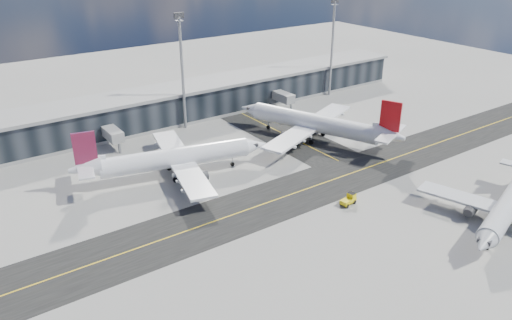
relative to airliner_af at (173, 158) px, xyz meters
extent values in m
plane|color=gray|center=(15.11, -24.27, -3.99)|extent=(300.00, 300.00, 0.00)
cube|color=black|center=(15.11, -20.27, -3.98)|extent=(180.00, 14.00, 0.02)
cube|color=black|center=(33.11, 10.73, -3.98)|extent=(14.00, 50.00, 0.02)
cube|color=yellow|center=(15.11, -20.27, -3.96)|extent=(180.00, 0.25, 0.01)
cube|color=yellow|center=(33.11, 10.73, -3.96)|extent=(0.25, 50.00, 0.01)
cube|color=black|center=(15.11, 30.73, 0.01)|extent=(150.00, 12.00, 8.00)
cube|color=gray|center=(15.11, 30.73, 4.41)|extent=(152.00, 13.00, 0.80)
cube|color=gray|center=(15.11, 30.73, -3.59)|extent=(150.00, 12.20, 0.80)
cube|color=gray|center=(-4.89, 22.73, -0.49)|extent=(3.00, 10.00, 2.40)
cylinder|color=gray|center=(-4.89, 17.73, -2.79)|extent=(0.60, 0.60, 2.40)
cube|color=gray|center=(45.11, 22.73, -0.49)|extent=(3.00, 10.00, 2.40)
cylinder|color=gray|center=(45.11, 17.73, -2.79)|extent=(0.60, 0.60, 2.40)
cylinder|color=gray|center=(15.11, 23.73, 10.01)|extent=(0.70, 0.70, 28.00)
cube|color=#2D2D30|center=(15.11, 23.73, 24.21)|extent=(2.50, 0.50, 1.40)
cylinder|color=gray|center=(65.11, 23.73, 10.01)|extent=(0.70, 0.70, 28.00)
cube|color=#2D2D30|center=(65.11, 23.73, 24.21)|extent=(2.50, 0.50, 1.40)
cylinder|color=white|center=(0.60, -0.14, 0.07)|extent=(30.57, 10.96, 4.06)
cone|color=white|center=(17.39, -4.12, 0.07)|extent=(5.87, 5.12, 4.06)
cone|color=white|center=(-16.69, 3.95, 0.68)|extent=(6.86, 5.35, 4.06)
cube|color=white|center=(1.59, -0.38, -0.94)|extent=(12.89, 34.75, 0.51)
cylinder|color=#2D2D30|center=(3.98, 5.32, -2.06)|extent=(4.69, 3.25, 2.33)
cylinder|color=#2D2D30|center=(1.17, -6.54, -2.06)|extent=(4.69, 3.25, 2.33)
cube|color=silver|center=(3.98, 5.32, -1.25)|extent=(2.07, 0.86, 0.81)
cube|color=silver|center=(1.17, -6.54, -1.25)|extent=(2.07, 0.86, 0.81)
cube|color=#651D44|center=(-16.19, 3.83, 4.94)|extent=(4.25, 1.43, 6.29)
cube|color=white|center=(-16.69, 3.95, 1.29)|extent=(5.57, 12.51, 0.36)
cube|color=#2D2D30|center=(16.90, -4.00, 0.48)|extent=(2.49, 2.64, 0.71)
cylinder|color=gray|center=(12.45, -2.95, -2.77)|extent=(0.29, 0.29, 2.03)
cylinder|color=black|center=(12.45, -2.95, -3.53)|extent=(0.97, 0.56, 0.91)
cylinder|color=black|center=(0.31, 3.06, -3.43)|extent=(1.20, 0.75, 1.12)
cylinder|color=black|center=(-1.09, -2.87, -3.43)|extent=(1.20, 0.75, 1.12)
cylinder|color=white|center=(36.95, -1.25, 0.32)|extent=(16.19, 31.59, 4.31)
cone|color=white|center=(30.04, 15.73, 0.32)|extent=(6.03, 6.62, 4.31)
cone|color=white|center=(44.06, -18.73, 0.97)|extent=(6.43, 7.62, 4.31)
cube|color=white|center=(36.54, -0.25, -0.76)|extent=(35.99, 18.81, 0.54)
cylinder|color=#2D2D30|center=(30.14, -1.69, -1.94)|extent=(4.00, 5.13, 2.48)
cylinder|color=#2D2D30|center=(42.13, 3.18, -1.94)|extent=(4.00, 5.13, 2.48)
cube|color=silver|center=(30.14, -1.69, -1.08)|extent=(1.21, 2.16, 0.86)
cube|color=silver|center=(42.13, 3.18, -1.08)|extent=(1.21, 2.16, 0.86)
cube|color=red|center=(43.85, -18.23, 5.50)|extent=(2.16, 4.38, 6.69)
cube|color=white|center=(44.06, -18.73, 1.62)|extent=(13.12, 7.67, 0.38)
cube|color=#2D2D30|center=(30.24, 15.23, 0.75)|extent=(3.01, 2.89, 0.75)
cylinder|color=gray|center=(32.07, 10.73, -2.70)|extent=(0.34, 0.34, 2.16)
cylinder|color=black|center=(32.07, 10.73, -3.50)|extent=(0.72, 1.04, 0.97)
cylinder|color=black|center=(34.36, -3.47, -3.40)|extent=(0.95, 1.30, 1.19)
cylinder|color=black|center=(40.35, -1.03, -3.40)|extent=(0.95, 1.30, 1.19)
cylinder|color=silver|center=(39.13, -49.52, -0.45)|extent=(26.39, 11.15, 3.54)
cone|color=silver|center=(24.76, -53.92, -0.45)|extent=(5.26, 4.68, 3.54)
cube|color=silver|center=(38.28, -49.78, -1.34)|extent=(13.03, 30.03, 0.44)
cylinder|color=#2D2D30|center=(35.88, -44.97, -2.31)|extent=(4.15, 3.03, 2.03)
cube|color=silver|center=(35.88, -44.97, -1.60)|extent=(1.79, 0.86, 0.71)
cube|color=#2D2D30|center=(25.18, -53.79, -0.10)|extent=(2.26, 2.38, 0.62)
cylinder|color=gray|center=(28.98, -52.63, -2.93)|extent=(0.26, 0.26, 1.77)
cylinder|color=black|center=(28.98, -52.63, -3.59)|extent=(0.85, 0.53, 0.80)
cylinder|color=black|center=(39.19, -46.72, -3.50)|extent=(1.06, 0.71, 0.97)
cube|color=yellow|center=(21.01, -29.36, -3.18)|extent=(3.46, 2.01, 0.76)
cube|color=yellow|center=(21.97, -29.20, -2.47)|extent=(1.40, 1.58, 0.98)
cube|color=black|center=(21.97, -29.20, -2.09)|extent=(1.29, 1.51, 0.27)
cylinder|color=black|center=(21.97, -28.49, -3.61)|extent=(0.79, 0.39, 0.76)
cylinder|color=black|center=(22.19, -29.88, -3.61)|extent=(0.79, 0.39, 0.76)
cylinder|color=black|center=(19.82, -28.83, -3.61)|extent=(0.79, 0.39, 0.76)
cylinder|color=black|center=(20.04, -30.22, -3.61)|extent=(0.79, 0.39, 0.76)
imported|color=white|center=(39.53, 19.73, -3.30)|extent=(4.26, 5.48, 1.38)
camera|label=1|loc=(-39.26, -85.76, 42.04)|focal=35.00mm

